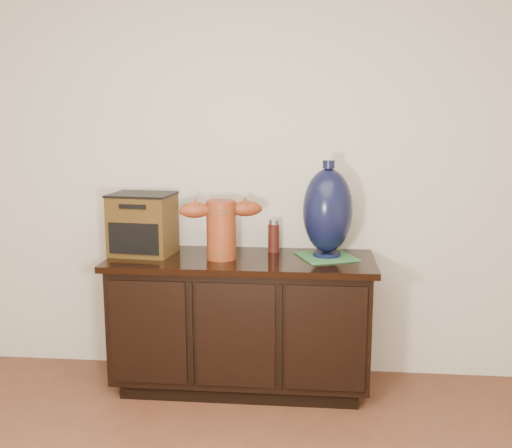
# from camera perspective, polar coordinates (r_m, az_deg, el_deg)

# --- Properties ---
(room) EXTENTS (5.00, 5.00, 5.00)m
(room) POSITION_cam_1_polar(r_m,az_deg,el_deg) (1.05, -16.25, -2.88)
(room) COLOR #59301E
(room) RESTS_ON ground
(sideboard) EXTENTS (1.46, 0.56, 0.75)m
(sideboard) POSITION_cam_1_polar(r_m,az_deg,el_deg) (3.40, -1.41, -9.27)
(sideboard) COLOR black
(sideboard) RESTS_ON ground
(terracotta_vessel) EXTENTS (0.45, 0.20, 0.32)m
(terracotta_vessel) POSITION_cam_1_polar(r_m,az_deg,el_deg) (3.24, -3.34, -0.20)
(terracotta_vessel) COLOR brown
(terracotta_vessel) RESTS_ON sideboard
(tv_radio) EXTENTS (0.37, 0.31, 0.34)m
(tv_radio) POSITION_cam_1_polar(r_m,az_deg,el_deg) (3.41, -10.73, 0.01)
(tv_radio) COLOR #442E11
(tv_radio) RESTS_ON sideboard
(green_mat) EXTENTS (0.36, 0.36, 0.01)m
(green_mat) POSITION_cam_1_polar(r_m,az_deg,el_deg) (3.33, 6.74, -3.09)
(green_mat) COLOR #316E3A
(green_mat) RESTS_ON sideboard
(lamp_base) EXTENTS (0.35, 0.35, 0.53)m
(lamp_base) POSITION_cam_1_polar(r_m,az_deg,el_deg) (3.28, 6.84, 1.23)
(lamp_base) COLOR black
(lamp_base) RESTS_ON green_mat
(spray_can) EXTENTS (0.06, 0.06, 0.19)m
(spray_can) POSITION_cam_1_polar(r_m,az_deg,el_deg) (3.42, 1.69, -1.14)
(spray_can) COLOR #5C190F
(spray_can) RESTS_ON sideboard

